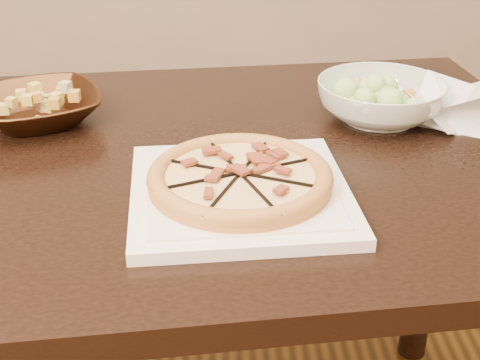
{
  "coord_description": "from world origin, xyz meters",
  "views": [
    {
      "loc": [
        0.15,
        -0.91,
        1.22
      ],
      "look_at": [
        0.18,
        -0.08,
        0.78
      ],
      "focal_mm": 50.0,
      "sensor_mm": 36.0,
      "label": 1
    }
  ],
  "objects_px": {
    "dining_table": "(167,211)",
    "plate": "(240,192)",
    "pizza": "(240,178)",
    "salad_bowl": "(380,101)",
    "bronze_bowl": "(38,108)"
  },
  "relations": [
    {
      "from": "plate",
      "to": "bronze_bowl",
      "type": "bearing_deg",
      "value": 140.13
    },
    {
      "from": "dining_table",
      "to": "plate",
      "type": "xyz_separation_m",
      "value": [
        0.12,
        -0.15,
        0.12
      ]
    },
    {
      "from": "dining_table",
      "to": "pizza",
      "type": "xyz_separation_m",
      "value": [
        0.12,
        -0.15,
        0.14
      ]
    },
    {
      "from": "bronze_bowl",
      "to": "salad_bowl",
      "type": "relative_size",
      "value": 0.97
    },
    {
      "from": "plate",
      "to": "pizza",
      "type": "relative_size",
      "value": 1.25
    },
    {
      "from": "pizza",
      "to": "salad_bowl",
      "type": "height_order",
      "value": "salad_bowl"
    },
    {
      "from": "dining_table",
      "to": "plate",
      "type": "relative_size",
      "value": 4.32
    },
    {
      "from": "plate",
      "to": "pizza",
      "type": "xyz_separation_m",
      "value": [
        -0.0,
        -0.0,
        0.02
      ]
    },
    {
      "from": "dining_table",
      "to": "salad_bowl",
      "type": "height_order",
      "value": "salad_bowl"
    },
    {
      "from": "plate",
      "to": "salad_bowl",
      "type": "height_order",
      "value": "salad_bowl"
    },
    {
      "from": "pizza",
      "to": "salad_bowl",
      "type": "relative_size",
      "value": 1.15
    },
    {
      "from": "dining_table",
      "to": "bronze_bowl",
      "type": "xyz_separation_m",
      "value": [
        -0.23,
        0.14,
        0.13
      ]
    },
    {
      "from": "pizza",
      "to": "bronze_bowl",
      "type": "bearing_deg",
      "value": 140.13
    },
    {
      "from": "dining_table",
      "to": "plate",
      "type": "distance_m",
      "value": 0.23
    },
    {
      "from": "pizza",
      "to": "plate",
      "type": "bearing_deg",
      "value": 17.71
    }
  ]
}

